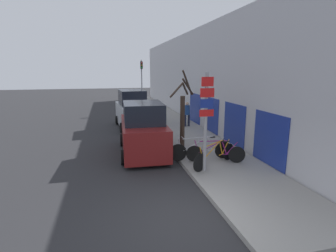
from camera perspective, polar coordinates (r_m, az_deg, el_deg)
ground_plane at (r=17.56m, az=-7.17°, el=-0.41°), size 80.00×80.00×0.00m
sidewalk_curb at (r=20.67m, az=-0.88°, el=1.79°), size 3.20×32.00×0.15m
building_facade at (r=20.72m, az=3.95°, el=10.55°), size 0.23×32.00×6.50m
signpost at (r=9.31m, az=8.22°, el=1.51°), size 0.52×0.15×3.54m
bicycle_0 at (r=10.29m, az=10.21°, el=-6.32°), size 2.21×1.32×0.94m
bicycle_1 at (r=10.64m, az=10.31°, el=-5.76°), size 2.24×0.78×0.92m
bicycle_2 at (r=10.84m, az=7.19°, el=-5.17°), size 2.65×0.44×0.99m
parked_car_0 at (r=11.92m, az=-5.42°, el=-1.04°), size 2.23×4.47×2.37m
parked_car_1 at (r=17.54m, az=-7.85°, el=3.29°), size 2.11×4.35×2.50m
pedestrian_near at (r=17.12m, az=4.17°, el=2.97°), size 0.41×0.35×1.59m
street_tree at (r=12.02m, az=3.29°, el=2.57°), size 1.49×1.33×3.62m
traffic_light at (r=24.19m, az=-5.74°, el=10.28°), size 0.20×0.30×4.50m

